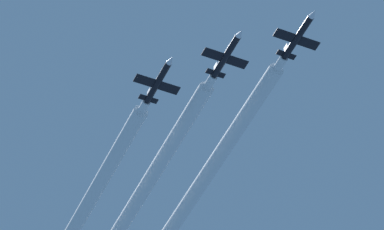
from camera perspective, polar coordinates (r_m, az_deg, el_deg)
jet_lead at (r=201.56m, az=4.94°, el=3.66°), size 7.83×11.41×2.74m
jet_second_echelon at (r=201.84m, az=1.62°, el=2.80°), size 7.83×11.41×2.74m
jet_third_echelon at (r=204.17m, az=-1.55°, el=1.58°), size 7.83×11.41×2.74m
smoke_trail_lead at (r=228.03m, az=0.12°, el=-3.62°), size 2.65×73.65×2.65m
smoke_trail_second_echelon at (r=229.75m, az=-2.81°, el=-4.38°), size 2.65×74.00×2.65m
smoke_trail_third_echelon at (r=230.62m, az=-5.22°, el=-4.80°), size 2.65×66.44×2.65m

